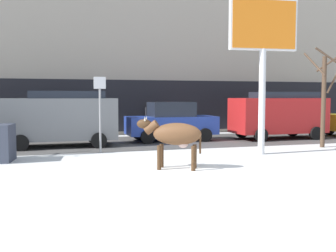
{
  "coord_description": "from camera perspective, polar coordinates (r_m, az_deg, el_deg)",
  "views": [
    {
      "loc": [
        -4.09,
        -9.21,
        2.09
      ],
      "look_at": [
        -0.32,
        3.54,
        1.1
      ],
      "focal_mm": 42.2,
      "sensor_mm": 36.0,
      "label": 1
    }
  ],
  "objects": [
    {
      "name": "car_blue_sedan",
      "position": [
        18.65,
        0.46,
        0.62
      ],
      "size": [
        4.21,
        2.0,
        1.84
      ],
      "color": "#233D9E",
      "rests_on": "ground"
    },
    {
      "name": "billboard",
      "position": [
        14.82,
        13.6,
        12.77
      ],
      "size": [
        2.53,
        0.42,
        5.56
      ],
      "color": "silver",
      "rests_on": "ground"
    },
    {
      "name": "ground_plane",
      "position": [
        10.29,
        7.37,
        -7.5
      ],
      "size": [
        120.0,
        120.0,
        0.0
      ],
      "primitive_type": "plane",
      "color": "white"
    },
    {
      "name": "road_strip",
      "position": [
        18.14,
        -3.34,
        -2.35
      ],
      "size": [
        60.0,
        5.6,
        0.01
      ],
      "primitive_type": "cube",
      "color": "#514F4C",
      "rests_on": "ground"
    },
    {
      "name": "cow_brown",
      "position": [
        11.35,
        0.97,
        -1.29
      ],
      "size": [
        1.88,
        1.21,
        1.54
      ],
      "color": "brown",
      "rests_on": "ground"
    },
    {
      "name": "street_sign",
      "position": [
        14.82,
        -9.79,
        2.57
      ],
      "size": [
        0.44,
        0.08,
        2.82
      ],
      "color": "gray",
      "rests_on": "ground"
    },
    {
      "name": "car_grey_van",
      "position": [
        17.02,
        -15.3,
        1.25
      ],
      "size": [
        4.61,
        2.15,
        2.32
      ],
      "color": "slate",
      "rests_on": "ground"
    },
    {
      "name": "pedestrian_near_billboard",
      "position": [
        21.57,
        -2.77,
        1.04
      ],
      "size": [
        0.36,
        0.24,
        1.73
      ],
      "color": "#282833",
      "rests_on": "ground"
    },
    {
      "name": "building_facade",
      "position": [
        25.05,
        -7.04,
        14.32
      ],
      "size": [
        44.0,
        6.1,
        13.0
      ],
      "color": "#A39989",
      "rests_on": "ground"
    },
    {
      "name": "bare_tree_left_lot",
      "position": [
        17.41,
        21.65,
        4.33
      ],
      "size": [
        1.55,
        1.55,
        4.03
      ],
      "color": "#4C3828",
      "rests_on": "ground"
    },
    {
      "name": "car_red_van",
      "position": [
        20.28,
        15.7,
        1.7
      ],
      "size": [
        4.61,
        2.15,
        2.32
      ],
      "color": "red",
      "rests_on": "ground"
    }
  ]
}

